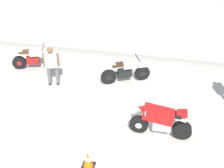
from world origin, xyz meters
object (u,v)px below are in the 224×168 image
at_px(motorcycle_red_sportbike, 161,120).
at_px(person_in_white_shirt, 52,64).
at_px(motorcycle_silver_cruiser, 125,71).
at_px(motorcycle_cream_vintage, 34,58).
at_px(traffic_cone, 88,160).

height_order(motorcycle_red_sportbike, person_in_white_shirt, person_in_white_shirt).
relative_size(motorcycle_silver_cruiser, motorcycle_red_sportbike, 0.99).
bearing_deg(motorcycle_cream_vintage, motorcycle_silver_cruiser, -20.86).
relative_size(person_in_white_shirt, traffic_cone, 3.13).
height_order(motorcycle_cream_vintage, person_in_white_shirt, person_in_white_shirt).
bearing_deg(motorcycle_cream_vintage, motorcycle_red_sportbike, -45.90).
bearing_deg(motorcycle_silver_cruiser, motorcycle_cream_vintage, 150.79).
height_order(motorcycle_red_sportbike, traffic_cone, motorcycle_red_sportbike).
xyz_separation_m(motorcycle_silver_cruiser, motorcycle_cream_vintage, (-4.23, 0.28, -0.03)).
bearing_deg(motorcycle_red_sportbike, motorcycle_silver_cruiser, -61.22).
relative_size(motorcycle_red_sportbike, traffic_cone, 3.68).
distance_m(motorcycle_cream_vintage, traffic_cone, 6.44).
xyz_separation_m(motorcycle_silver_cruiser, person_in_white_shirt, (-2.83, -0.86, 0.42)).
distance_m(motorcycle_silver_cruiser, traffic_cone, 4.74).
bearing_deg(person_in_white_shirt, motorcycle_cream_vintage, 34.32).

